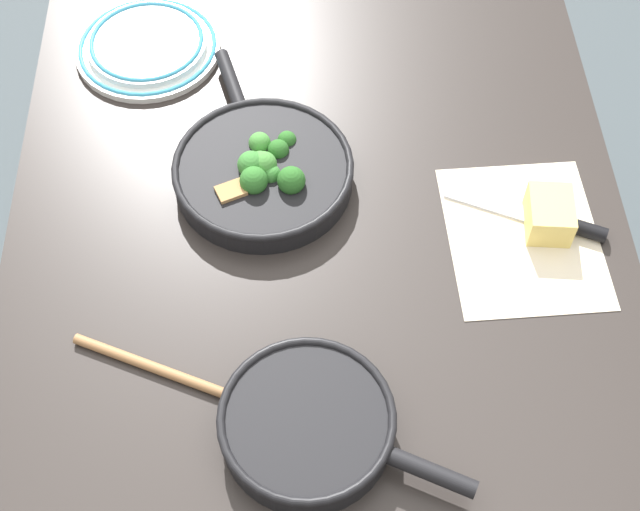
{
  "coord_description": "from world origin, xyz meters",
  "views": [
    {
      "loc": [
        0.73,
        -0.03,
        1.86
      ],
      "look_at": [
        0.0,
        0.0,
        0.75
      ],
      "focal_mm": 50.0,
      "sensor_mm": 36.0,
      "label": 1
    }
  ],
  "objects_px": {
    "skillet_eggs": "(309,425)",
    "grater_knife": "(549,220)",
    "skillet_broccoli": "(263,170)",
    "cheese_block": "(549,215)",
    "dinner_plate_stack": "(148,46)",
    "wooden_spoon": "(225,393)"
  },
  "relations": [
    {
      "from": "skillet_eggs",
      "to": "wooden_spoon",
      "type": "relative_size",
      "value": 0.93
    },
    {
      "from": "grater_knife",
      "to": "skillet_broccoli",
      "type": "bearing_deg",
      "value": 11.36
    },
    {
      "from": "skillet_broccoli",
      "to": "dinner_plate_stack",
      "type": "height_order",
      "value": "skillet_broccoli"
    },
    {
      "from": "dinner_plate_stack",
      "to": "skillet_broccoli",
      "type": "bearing_deg",
      "value": 33.72
    },
    {
      "from": "skillet_broccoli",
      "to": "dinner_plate_stack",
      "type": "xyz_separation_m",
      "value": [
        -0.3,
        -0.2,
        -0.01
      ]
    },
    {
      "from": "dinner_plate_stack",
      "to": "skillet_eggs",
      "type": "bearing_deg",
      "value": 19.54
    },
    {
      "from": "dinner_plate_stack",
      "to": "cheese_block",
      "type": "bearing_deg",
      "value": 57.26
    },
    {
      "from": "skillet_eggs",
      "to": "wooden_spoon",
      "type": "height_order",
      "value": "skillet_eggs"
    },
    {
      "from": "skillet_broccoli",
      "to": "cheese_block",
      "type": "relative_size",
      "value": 4.52
    },
    {
      "from": "wooden_spoon",
      "to": "dinner_plate_stack",
      "type": "relative_size",
      "value": 1.38
    },
    {
      "from": "wooden_spoon",
      "to": "cheese_block",
      "type": "height_order",
      "value": "cheese_block"
    },
    {
      "from": "wooden_spoon",
      "to": "dinner_plate_stack",
      "type": "bearing_deg",
      "value": 126.23
    },
    {
      "from": "skillet_eggs",
      "to": "wooden_spoon",
      "type": "xyz_separation_m",
      "value": [
        -0.06,
        -0.11,
        -0.02
      ]
    },
    {
      "from": "skillet_eggs",
      "to": "wooden_spoon",
      "type": "bearing_deg",
      "value": 178.86
    },
    {
      "from": "skillet_broccoli",
      "to": "wooden_spoon",
      "type": "relative_size",
      "value": 1.15
    },
    {
      "from": "wooden_spoon",
      "to": "cheese_block",
      "type": "bearing_deg",
      "value": 52.43
    },
    {
      "from": "skillet_eggs",
      "to": "grater_knife",
      "type": "height_order",
      "value": "skillet_eggs"
    },
    {
      "from": "skillet_eggs",
      "to": "grater_knife",
      "type": "relative_size",
      "value": 1.37
    },
    {
      "from": "cheese_block",
      "to": "dinner_plate_stack",
      "type": "height_order",
      "value": "cheese_block"
    },
    {
      "from": "skillet_broccoli",
      "to": "dinner_plate_stack",
      "type": "bearing_deg",
      "value": 18.66
    },
    {
      "from": "skillet_broccoli",
      "to": "dinner_plate_stack",
      "type": "distance_m",
      "value": 0.37
    },
    {
      "from": "grater_knife",
      "to": "dinner_plate_stack",
      "type": "height_order",
      "value": "dinner_plate_stack"
    }
  ]
}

